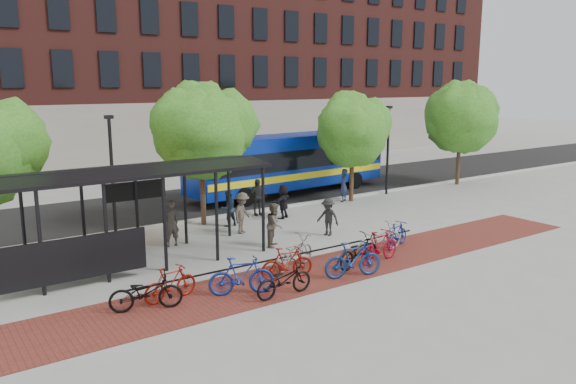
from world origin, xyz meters
TOP-DOWN VIEW (x-y plane):
  - ground at (0.00, 0.00)m, footprint 160.00×160.00m
  - asphalt_street at (0.00, 8.00)m, footprint 160.00×8.00m
  - curb at (0.00, 4.00)m, footprint 160.00×0.25m
  - brick_strip at (-2.00, -5.00)m, footprint 24.00×3.00m
  - bike_rack_rail at (-3.30, -4.10)m, footprint 12.00×0.05m
  - building_brick at (10.00, 26.00)m, footprint 55.00×14.00m
  - bus_shelter at (-8.13, -0.48)m, footprint 10.60×3.07m
  - tree_b at (-2.90, 3.35)m, footprint 5.15×4.20m
  - tree_c at (6.09, 3.35)m, footprint 4.66×3.80m
  - tree_d at (15.10, 3.35)m, footprint 5.39×4.40m
  - lamp_post_left at (-7.00, 3.60)m, footprint 0.35×0.20m
  - lamp_post_right at (9.00, 3.60)m, footprint 0.35×0.20m
  - bus at (4.43, 7.04)m, footprint 12.90×3.65m
  - bike_0 at (-8.84, -4.77)m, footprint 2.20×1.33m
  - bike_1 at (-7.97, -4.47)m, footprint 1.83×0.75m
  - bike_3 at (-6.00, -5.30)m, footprint 2.10×1.30m
  - bike_4 at (-4.98, -6.14)m, footprint 2.00×0.73m
  - bike_5 at (-4.02, -4.91)m, footprint 1.89×0.90m
  - bike_6 at (-3.19, -4.13)m, footprint 2.27×1.40m
  - bike_7 at (-2.12, -6.07)m, footprint 2.14×1.11m
  - bike_8 at (-1.22, -5.33)m, footprint 2.27×1.21m
  - bike_9 at (-0.27, -5.40)m, footprint 2.05×0.80m
  - bike_10 at (0.66, -4.48)m, footprint 2.11×0.76m
  - bike_11 at (1.64, -4.41)m, footprint 1.76×0.99m
  - pedestrian_1 at (-5.66, 0.83)m, footprint 0.71×0.49m
  - pedestrian_2 at (-2.23, 2.35)m, footprint 0.84×0.68m
  - pedestrian_3 at (-2.33, 0.91)m, footprint 1.34×1.21m
  - pedestrian_4 at (-0.02, 3.40)m, footprint 1.10×0.54m
  - pedestrian_5 at (0.67, 2.15)m, footprint 1.57×1.17m
  - pedestrian_7 at (5.54, 3.43)m, footprint 0.79×0.71m
  - pedestrian_8 at (-2.25, -1.50)m, footprint 1.08×1.07m
  - pedestrian_9 at (0.48, -1.50)m, footprint 0.91×1.18m

SIDE VIEW (x-z plane):
  - ground at x=0.00m, z-range 0.00..0.00m
  - bike_rack_rail at x=-3.30m, z-range -0.47..0.47m
  - brick_strip at x=-2.00m, z-range 0.00..0.01m
  - asphalt_street at x=0.00m, z-range 0.00..0.01m
  - curb at x=0.00m, z-range 0.00..0.12m
  - bike_11 at x=1.64m, z-range 0.00..1.02m
  - bike_4 at x=-4.98m, z-range 0.00..1.04m
  - bike_1 at x=-7.97m, z-range 0.00..1.07m
  - bike_0 at x=-8.84m, z-range 0.00..1.09m
  - bike_5 at x=-4.02m, z-range 0.00..1.10m
  - bike_10 at x=0.66m, z-range 0.00..1.10m
  - bike_6 at x=-3.19m, z-range 0.00..1.13m
  - bike_8 at x=-1.22m, z-range 0.00..1.13m
  - bike_9 at x=-0.27m, z-range 0.00..1.20m
  - bike_3 at x=-6.00m, z-range 0.00..1.22m
  - bike_7 at x=-2.12m, z-range 0.00..1.24m
  - pedestrian_9 at x=0.48m, z-range 0.00..1.61m
  - pedestrian_2 at x=-2.23m, z-range 0.00..1.63m
  - pedestrian_5 at x=0.67m, z-range 0.00..1.65m
  - pedestrian_8 at x=-2.25m, z-range 0.00..1.76m
  - pedestrian_3 at x=-2.33m, z-range 0.00..1.80m
  - pedestrian_4 at x=-0.02m, z-range 0.00..1.81m
  - pedestrian_7 at x=5.54m, z-range 0.00..1.82m
  - pedestrian_1 at x=-5.66m, z-range 0.00..1.89m
  - bus at x=4.43m, z-range 0.26..3.70m
  - lamp_post_left at x=-7.00m, z-range 0.18..5.31m
  - lamp_post_right at x=9.00m, z-range 0.18..5.31m
  - bus_shelter at x=-8.13m, z-range 1.20..4.80m
  - tree_c at x=6.09m, z-range 1.09..7.02m
  - tree_b at x=-2.90m, z-range 1.22..7.69m
  - tree_d at x=15.10m, z-range 1.19..7.74m
  - building_brick at x=10.00m, z-range 0.00..20.00m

